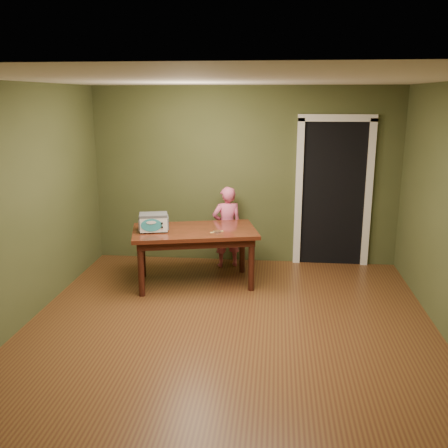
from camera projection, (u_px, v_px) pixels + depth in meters
The scene contains 8 objects.
floor at pixel (228, 335), 5.27m from camera, with size 5.00×5.00×0.00m, color brown.
room_shell at pixel (228, 175), 4.85m from camera, with size 4.52×5.02×2.61m.
doorway at pixel (331, 191), 7.56m from camera, with size 1.10×0.66×2.25m.
dining_table at pixel (195, 237), 6.57m from camera, with size 1.77×1.25×0.75m.
toy_oven at pixel (154, 222), 6.42m from camera, with size 0.42×0.33×0.23m.
baking_pan at pixel (217, 232), 6.39m from camera, with size 0.10×0.10×0.02m.
spatula at pixel (217, 232), 6.41m from camera, with size 0.18×0.03×0.01m, color #E1C561.
child at pixel (227, 227), 7.27m from camera, with size 0.43×0.29×1.19m, color #DE5B85.
Camera 1 is at (0.47, -4.79, 2.45)m, focal length 40.00 mm.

